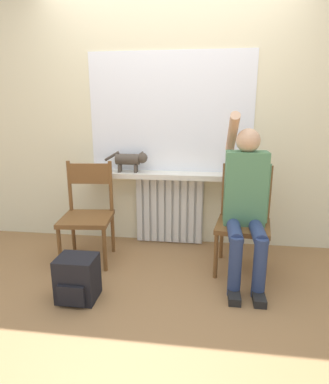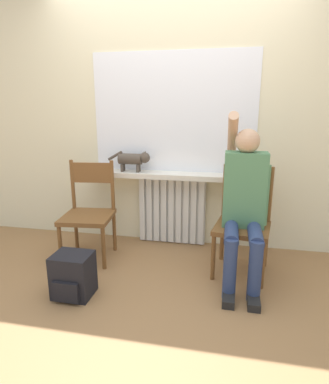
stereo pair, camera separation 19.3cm
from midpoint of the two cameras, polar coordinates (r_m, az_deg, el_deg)
ground_plane at (r=2.50m, az=-4.83°, el=-19.29°), size 12.00×12.00×0.00m
wall_with_window at (r=3.28m, az=-0.63°, el=13.93°), size 7.00×0.06×2.70m
radiator at (r=3.37m, az=-0.77°, el=-3.20°), size 0.70×0.08×0.72m
windowsill at (r=3.21m, az=-0.97°, el=2.97°), size 1.69×0.23×0.05m
window_glass at (r=3.25m, az=-0.72°, el=13.85°), size 1.62×0.01×1.16m
chair_left at (r=3.08m, az=-15.29°, el=-3.56°), size 0.49×0.49×0.92m
chair_right at (r=2.85m, az=12.01°, el=-4.81°), size 0.51×0.51×0.92m
person at (r=2.67m, az=12.30°, el=-1.15°), size 0.36×0.98×1.37m
cat at (r=3.24m, az=-7.61°, el=5.79°), size 0.44×0.11×0.21m
backpack at (r=2.58m, az=-17.38°, el=-14.52°), size 0.29×0.27×0.34m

